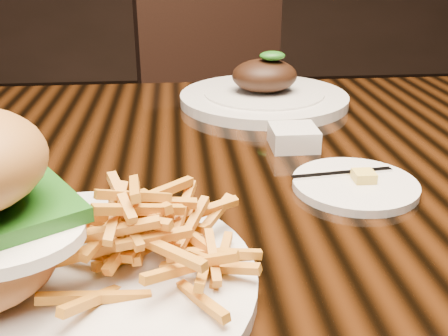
{
  "coord_description": "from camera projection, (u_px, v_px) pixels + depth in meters",
  "views": [
    {
      "loc": [
        -0.04,
        -0.62,
        1.02
      ],
      "look_at": [
        0.01,
        -0.14,
        0.81
      ],
      "focal_mm": 42.0,
      "sensor_mm": 36.0,
      "label": 1
    }
  ],
  "objects": [
    {
      "name": "dining_table",
      "position": [
        208.0,
        220.0,
        0.71
      ],
      "size": [
        1.6,
        0.9,
        0.75
      ],
      "color": "black",
      "rests_on": "ground"
    },
    {
      "name": "burger_plate",
      "position": [
        49.0,
        236.0,
        0.42
      ],
      "size": [
        0.32,
        0.32,
        0.21
      ],
      "rotation": [
        0.0,
        0.0,
        0.34
      ],
      "color": "silver",
      "rests_on": "dining_table"
    },
    {
      "name": "side_saucer",
      "position": [
        355.0,
        184.0,
        0.62
      ],
      "size": [
        0.15,
        0.15,
        0.02
      ],
      "rotation": [
        0.0,
        0.0,
        -0.4
      ],
      "color": "silver",
      "rests_on": "dining_table"
    },
    {
      "name": "ramekin",
      "position": [
        294.0,
        137.0,
        0.74
      ],
      "size": [
        0.07,
        0.07,
        0.03
      ],
      "primitive_type": "cube",
      "rotation": [
        0.0,
        0.0,
        -0.12
      ],
      "color": "silver",
      "rests_on": "dining_table"
    },
    {
      "name": "far_dish",
      "position": [
        264.0,
        94.0,
        0.94
      ],
      "size": [
        0.3,
        0.3,
        0.1
      ],
      "rotation": [
        0.0,
        0.0,
        -0.33
      ],
      "color": "silver",
      "rests_on": "dining_table"
    },
    {
      "name": "chair_far",
      "position": [
        226.0,
        114.0,
        1.58
      ],
      "size": [
        0.58,
        0.58,
        0.95
      ],
      "rotation": [
        0.0,
        0.0,
        0.31
      ],
      "color": "black",
      "rests_on": "ground"
    }
  ]
}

